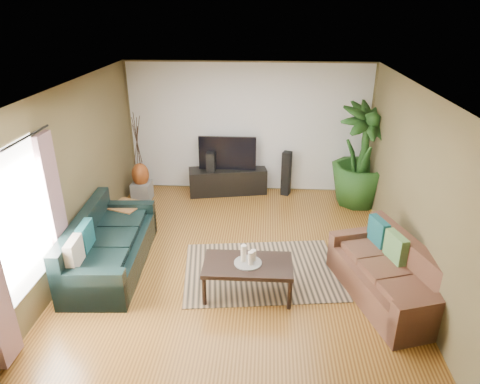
# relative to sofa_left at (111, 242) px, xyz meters

# --- Properties ---
(floor) EXTENTS (5.50, 5.50, 0.00)m
(floor) POSITION_rel_sofa_left_xyz_m (1.93, 0.38, -0.42)
(floor) COLOR #9C6928
(floor) RESTS_ON ground
(ceiling) EXTENTS (5.50, 5.50, 0.00)m
(ceiling) POSITION_rel_sofa_left_xyz_m (1.93, 0.38, 2.28)
(ceiling) COLOR white
(ceiling) RESTS_ON ground
(wall_back) EXTENTS (5.00, 0.00, 5.00)m
(wall_back) POSITION_rel_sofa_left_xyz_m (1.93, 3.13, 0.93)
(wall_back) COLOR brown
(wall_back) RESTS_ON ground
(wall_front) EXTENTS (5.00, 0.00, 5.00)m
(wall_front) POSITION_rel_sofa_left_xyz_m (1.93, -2.37, 0.93)
(wall_front) COLOR brown
(wall_front) RESTS_ON ground
(wall_left) EXTENTS (0.00, 5.50, 5.50)m
(wall_left) POSITION_rel_sofa_left_xyz_m (-0.57, 0.38, 0.92)
(wall_left) COLOR brown
(wall_left) RESTS_ON ground
(wall_right) EXTENTS (0.00, 5.50, 5.50)m
(wall_right) POSITION_rel_sofa_left_xyz_m (4.43, 0.38, 0.92)
(wall_right) COLOR brown
(wall_right) RESTS_ON ground
(backwall_panel) EXTENTS (4.90, 0.00, 4.90)m
(backwall_panel) POSITION_rel_sofa_left_xyz_m (1.93, 3.12, 0.93)
(backwall_panel) COLOR white
(backwall_panel) RESTS_ON ground
(window_pane) EXTENTS (0.00, 1.80, 1.80)m
(window_pane) POSITION_rel_sofa_left_xyz_m (-0.55, -1.22, 0.97)
(window_pane) COLOR white
(window_pane) RESTS_ON ground
(curtain_far) EXTENTS (0.08, 0.35, 2.20)m
(curtain_far) POSITION_rel_sofa_left_xyz_m (-0.50, -0.47, 0.72)
(curtain_far) COLOR gray
(curtain_far) RESTS_ON ground
(curtain_rod) EXTENTS (0.03, 1.90, 0.03)m
(curtain_rod) POSITION_rel_sofa_left_xyz_m (-0.50, -1.22, 1.87)
(curtain_rod) COLOR black
(curtain_rod) RESTS_ON ground
(sofa_left) EXTENTS (1.09, 2.28, 0.85)m
(sofa_left) POSITION_rel_sofa_left_xyz_m (0.00, 0.00, 0.00)
(sofa_left) COLOR black
(sofa_left) RESTS_ON floor
(sofa_right) EXTENTS (1.36, 2.03, 0.85)m
(sofa_right) POSITION_rel_sofa_left_xyz_m (3.98, -0.52, 0.00)
(sofa_right) COLOR brown
(sofa_right) RESTS_ON floor
(area_rug) EXTENTS (2.52, 1.94, 0.01)m
(area_rug) POSITION_rel_sofa_left_xyz_m (2.30, 0.00, -0.42)
(area_rug) COLOR tan
(area_rug) RESTS_ON floor
(coffee_table) EXTENTS (1.22, 0.67, 0.50)m
(coffee_table) POSITION_rel_sofa_left_xyz_m (2.11, -0.55, -0.18)
(coffee_table) COLOR black
(coffee_table) RESTS_ON floor
(candle_tray) EXTENTS (0.38, 0.38, 0.02)m
(candle_tray) POSITION_rel_sofa_left_xyz_m (2.11, -0.55, 0.08)
(candle_tray) COLOR gray
(candle_tray) RESTS_ON coffee_table
(candle_tall) EXTENTS (0.08, 0.08, 0.24)m
(candle_tall) POSITION_rel_sofa_left_xyz_m (2.05, -0.52, 0.21)
(candle_tall) COLOR beige
(candle_tall) RESTS_ON candle_tray
(candle_mid) EXTENTS (0.08, 0.08, 0.19)m
(candle_mid) POSITION_rel_sofa_left_xyz_m (2.15, -0.59, 0.18)
(candle_mid) COLOR white
(candle_mid) RESTS_ON candle_tray
(candle_short) EXTENTS (0.08, 0.08, 0.15)m
(candle_short) POSITION_rel_sofa_left_xyz_m (2.18, -0.49, 0.17)
(candle_short) COLOR beige
(candle_short) RESTS_ON candle_tray
(tv_stand) EXTENTS (1.68, 0.79, 0.54)m
(tv_stand) POSITION_rel_sofa_left_xyz_m (1.52, 2.88, -0.16)
(tv_stand) COLOR black
(tv_stand) RESTS_ON floor
(television) EXTENTS (1.19, 0.06, 0.70)m
(television) POSITION_rel_sofa_left_xyz_m (1.52, 2.88, 0.47)
(television) COLOR black
(television) RESTS_ON tv_stand
(speaker_left) EXTENTS (0.17, 0.19, 0.94)m
(speaker_left) POSITION_rel_sofa_left_xyz_m (1.18, 2.74, 0.05)
(speaker_left) COLOR black
(speaker_left) RESTS_ON floor
(speaker_right) EXTENTS (0.22, 0.23, 0.94)m
(speaker_right) POSITION_rel_sofa_left_xyz_m (2.75, 2.88, 0.05)
(speaker_right) COLOR black
(speaker_right) RESTS_ON floor
(potted_plant) EXTENTS (1.56, 1.56, 2.02)m
(potted_plant) POSITION_rel_sofa_left_xyz_m (4.18, 2.55, 0.58)
(potted_plant) COLOR #1D4617
(potted_plant) RESTS_ON floor
(plant_pot) EXTENTS (0.37, 0.37, 0.29)m
(plant_pot) POSITION_rel_sofa_left_xyz_m (4.18, 2.55, -0.28)
(plant_pot) COLOR black
(plant_pot) RESTS_ON floor
(pedestal) EXTENTS (0.38, 0.38, 0.38)m
(pedestal) POSITION_rel_sofa_left_xyz_m (-0.21, 2.43, -0.24)
(pedestal) COLOR gray
(pedestal) RESTS_ON floor
(vase) EXTENTS (0.34, 0.34, 0.48)m
(vase) POSITION_rel_sofa_left_xyz_m (-0.21, 2.43, 0.12)
(vase) COLOR brown
(vase) RESTS_ON pedestal
(side_table) EXTENTS (0.64, 0.64, 0.54)m
(side_table) POSITION_rel_sofa_left_xyz_m (-0.08, 1.05, -0.16)
(side_table) COLOR #946130
(side_table) RESTS_ON floor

